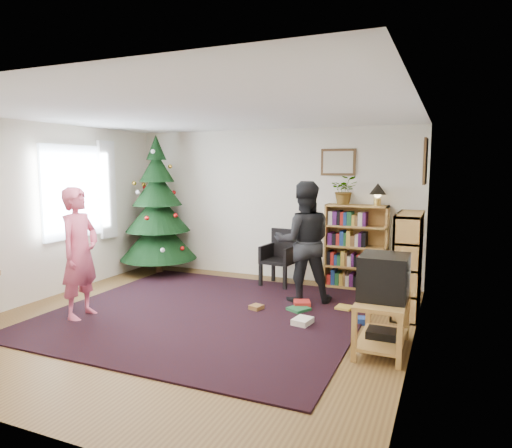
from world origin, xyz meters
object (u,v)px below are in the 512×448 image
at_px(christmas_tree, 158,216).
at_px(table_lamp, 378,190).
at_px(picture_back, 338,162).
at_px(crt_tv, 384,277).
at_px(person_by_chair, 304,242).
at_px(bookshelf_back, 356,246).
at_px(picture_right, 425,161).
at_px(person_standing, 80,253).
at_px(armchair, 281,255).
at_px(potted_plant, 345,190).
at_px(bookshelf_right, 408,263).
at_px(tv_stand, 382,320).

distance_m(christmas_tree, table_lamp, 3.76).
relative_size(picture_back, crt_tv, 1.07).
xyz_separation_m(christmas_tree, person_by_chair, (2.88, -0.66, -0.17)).
bearing_deg(bookshelf_back, table_lamp, 0.00).
distance_m(christmas_tree, bookshelf_back, 3.45).
xyz_separation_m(picture_right, person_standing, (-3.86, -2.18, -1.13)).
relative_size(christmas_tree, bookshelf_back, 1.87).
xyz_separation_m(armchair, person_by_chair, (0.61, -0.76, 0.37)).
bearing_deg(person_standing, potted_plant, -49.37).
relative_size(bookshelf_back, bookshelf_right, 1.00).
bearing_deg(crt_tv, picture_back, 113.24).
relative_size(christmas_tree, crt_tv, 4.71).
bearing_deg(bookshelf_right, picture_back, 46.60).
bearing_deg(bookshelf_back, christmas_tree, -173.90).
xyz_separation_m(bookshelf_back, person_standing, (-2.87, -2.77, 0.15)).
bearing_deg(potted_plant, christmas_tree, -173.52).
height_order(armchair, table_lamp, table_lamp).
bearing_deg(person_by_chair, potted_plant, -131.00).
distance_m(bookshelf_back, armchair, 1.18).
height_order(armchair, potted_plant, potted_plant).
bearing_deg(christmas_tree, potted_plant, 6.48).
distance_m(picture_back, person_by_chair, 1.62).
bearing_deg(crt_tv, potted_plant, 111.52).
height_order(picture_back, picture_right, picture_right).
bearing_deg(picture_back, potted_plant, -43.94).
relative_size(picture_back, armchair, 0.62).
relative_size(tv_stand, table_lamp, 2.57).
relative_size(christmas_tree, person_by_chair, 1.44).
distance_m(person_standing, table_lamp, 4.28).
bearing_deg(bookshelf_right, person_by_chair, 91.47).
bearing_deg(person_standing, crt_tv, -88.70).
xyz_separation_m(picture_right, bookshelf_back, (-0.98, 0.59, -1.29)).
bearing_deg(armchair, tv_stand, -41.19).
xyz_separation_m(armchair, person_standing, (-1.74, -2.51, 0.34)).
distance_m(crt_tv, person_standing, 3.63).
distance_m(picture_back, crt_tv, 2.95).
xyz_separation_m(crt_tv, person_by_chair, (-1.26, 1.32, 0.07)).
bearing_deg(potted_plant, picture_right, -26.47).
height_order(picture_right, potted_plant, picture_right).
height_order(picture_right, crt_tv, picture_right).
distance_m(picture_right, bookshelf_back, 1.72).
bearing_deg(picture_back, person_by_chair, -99.42).
height_order(bookshelf_right, potted_plant, potted_plant).
relative_size(tv_stand, crt_tv, 1.67).
xyz_separation_m(bookshelf_right, table_lamp, (-0.55, 0.99, 0.86)).
xyz_separation_m(picture_back, armchair, (-0.80, -0.40, -1.48)).
xyz_separation_m(picture_right, table_lamp, (-0.68, 0.59, -0.42)).
bearing_deg(potted_plant, bookshelf_back, 0.00).
bearing_deg(potted_plant, picture_back, 136.06).
height_order(picture_back, bookshelf_right, picture_back).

